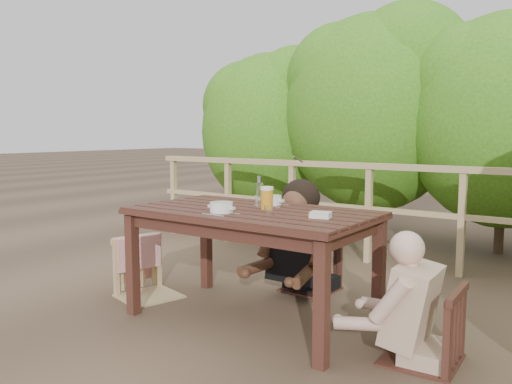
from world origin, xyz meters
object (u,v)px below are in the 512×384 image
Objects in this scene: soup_far at (271,201)px; beer_glass at (267,199)px; woman at (312,205)px; table at (252,266)px; butter_tub at (321,216)px; bottle at (259,193)px; tumbler at (269,212)px; chair_left at (148,243)px; chair_far at (311,241)px; chair_right at (424,289)px; soup_near at (221,208)px; diner_right at (430,257)px.

beer_glass is at bearing -63.98° from soup_far.
woman is 0.82m from beer_glass.
table is 0.70m from butter_tub.
bottle reaches higher than beer_glass.
tumbler reaches higher than butter_tub.
chair_left is at bearing -175.89° from table.
chair_right is (1.21, -0.84, 0.01)m from chair_far.
soup_near is at bearing -85.61° from chair_left.
table is 6.89× the size of bottle.
beer_glass is at bearing 84.79° from diner_right.
diner_right is at bearing -32.51° from chair_far.
bottle is at bearing 166.20° from beer_glass.
diner_right reaches higher than soup_far.
chair_far is 0.98× the size of chair_right.
table is 6.55× the size of soup_far.
chair_left is at bearing 175.66° from tumbler.
table is at bearing -140.05° from beer_glass.
butter_tub is (0.57, -0.92, 0.08)m from woman.
chair_left reaches higher than butter_tub.
woman is at bearing -127.84° from chair_right.
chair_left is 1.57m from butter_tub.
table is at bearing -87.80° from chair_far.
chair_far is at bearing -127.20° from chair_right.
soup_near is 3.26× the size of tumbler.
bottle is at bearing -83.67° from soup_far.
soup_near is at bearing 87.86° from woman.
chair_far is 1.12m from tumbler.
beer_glass is at bearing 127.20° from tumbler.
soup_far is (-0.01, -0.58, 0.39)m from chair_far.
chair_left reaches higher than soup_far.
table is at bearing -71.03° from chair_left.
beer_glass is 0.29m from tumbler.
beer_glass is at bearing 97.93° from woman.
chair_left reaches higher than table.
chair_left reaches higher than chair_far.
soup_near reaches higher than butter_tub.
beer_glass is at bearing 39.95° from table.
beer_glass reaches higher than chair_far.
chair_far is at bearing 90.69° from table.
butter_tub is (1.53, 0.02, 0.35)m from chair_left.
tumbler is (0.33, 0.07, -0.00)m from soup_near.
soup_near reaches higher than tumbler.
woman is at bearing 52.82° from diner_right.
diner_right is at bearing 10.20° from tumbler.
tumbler is (0.25, -0.25, -0.08)m from bottle.
woman reaches higher than chair_right.
woman is at bearing 104.37° from tumbler.
bottle reaches higher than chair_far.
table is at bearing -90.87° from bottle.
chair_left is at bearing -170.85° from bottle.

